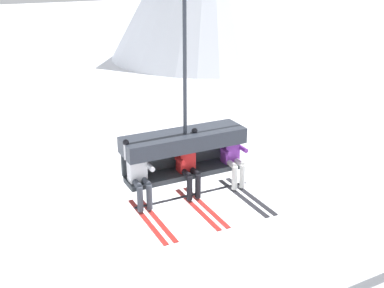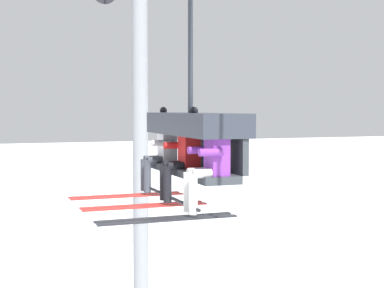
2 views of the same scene
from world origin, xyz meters
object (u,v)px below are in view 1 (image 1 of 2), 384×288
chairlift_chair (184,145)px  skier_purple (233,156)px  skier_white (139,174)px  skier_red (189,164)px

chairlift_chair → skier_purple: bearing=-12.7°
chairlift_chair → skier_white: bearing=-167.8°
skier_white → skier_purple: (1.97, -0.01, -0.02)m
chairlift_chair → skier_purple: 1.06m
chairlift_chair → skier_purple: chairlift_chair is taller
skier_purple → chairlift_chair: bearing=167.3°
chairlift_chair → skier_red: chairlift_chair is taller
skier_red → skier_white: bearing=180.0°
skier_white → skier_red: size_ratio=1.00×
skier_red → chairlift_chair: bearing=90.9°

